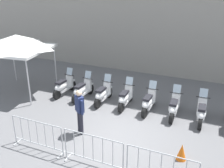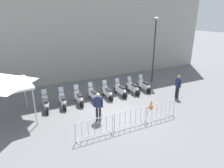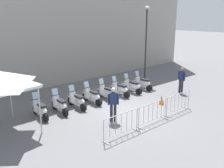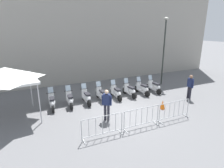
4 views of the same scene
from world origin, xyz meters
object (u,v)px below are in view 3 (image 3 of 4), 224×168
object	(u,v)px
motorcycle_0	(41,110)
barrier_segment_1	(153,113)
officer_near_row_end	(181,79)
motorcycle_4	(107,93)
motorcycle_7	(143,83)
motorcycle_5	(120,89)
barrier_segment_2	(178,103)
street_lamp	(146,37)
motorcycle_6	(132,86)
barrier_segment_0	(121,125)
traffic_cone	(162,100)
motorcycle_2	(78,101)
motorcycle_1	(60,105)
motorcycle_3	(93,96)
officer_mid_plaza	(113,102)

from	to	relation	value
motorcycle_0	barrier_segment_1	xyz separation A→B (m)	(3.20, -4.59, 0.07)
officer_near_row_end	barrier_segment_1	bearing A→B (deg)	-167.26
motorcycle_4	motorcycle_7	size ratio (longest dim) A/B	1.00
motorcycle_5	barrier_segment_2	xyz separation A→B (m)	(-0.10, -4.06, 0.07)
street_lamp	motorcycle_7	bearing A→B (deg)	-148.76
motorcycle_6	barrier_segment_1	bearing A→B (deg)	-131.65
motorcycle_5	barrier_segment_1	bearing A→B (deg)	-119.66
motorcycle_5	barrier_segment_0	distance (m)	5.48
barrier_segment_0	traffic_cone	xyz separation A→B (m)	(4.64, 0.75, -0.25)
motorcycle_5	traffic_cone	distance (m)	2.79
motorcycle_2	motorcycle_5	bearing A→B (deg)	-7.87
motorcycle_1	motorcycle_7	size ratio (longest dim) A/B	0.99
motorcycle_3	motorcycle_6	size ratio (longest dim) A/B	1.00
barrier_segment_0	officer_mid_plaza	size ratio (longest dim) A/B	1.14
motorcycle_7	motorcycle_6	bearing A→B (deg)	174.09
motorcycle_1	motorcycle_3	bearing A→B (deg)	-6.82
motorcycle_5	traffic_cone	size ratio (longest dim) A/B	3.14
motorcycle_3	officer_near_row_end	world-z (taller)	officer_near_row_end
motorcycle_1	motorcycle_6	world-z (taller)	same
officer_mid_plaza	barrier_segment_0	bearing A→B (deg)	-126.96
officer_mid_plaza	traffic_cone	distance (m)	3.77
motorcycle_4	barrier_segment_2	xyz separation A→B (m)	(0.98, -4.22, 0.07)
motorcycle_3	traffic_cone	world-z (taller)	motorcycle_3
barrier_segment_1	street_lamp	size ratio (longest dim) A/B	0.35
motorcycle_4	motorcycle_0	bearing A→B (deg)	171.47
motorcycle_3	barrier_segment_2	distance (m)	4.85
motorcycle_5	barrier_segment_2	bearing A→B (deg)	-91.35
motorcycle_5	traffic_cone	bearing A→B (deg)	-81.10
motorcycle_3	motorcycle_4	distance (m)	1.08
motorcycle_0	street_lamp	bearing A→B (deg)	1.02
barrier_segment_0	barrier_segment_1	bearing A→B (deg)	-7.72
barrier_segment_2	motorcycle_7	bearing A→B (deg)	59.43
motorcycle_2	motorcycle_4	bearing A→B (deg)	-7.45
motorcycle_0	motorcycle_6	size ratio (longest dim) A/B	0.99
motorcycle_6	officer_mid_plaza	distance (m)	4.78
motorcycle_4	officer_near_row_end	world-z (taller)	officer_near_row_end
motorcycle_6	barrier_segment_2	distance (m)	4.07
motorcycle_2	barrier_segment_1	xyz separation A→B (m)	(1.06, -4.23, 0.07)
motorcycle_2	motorcycle_1	bearing A→B (deg)	171.80
barrier_segment_0	barrier_segment_1	size ratio (longest dim) A/B	1.00
motorcycle_1	officer_mid_plaza	distance (m)	3.03
motorcycle_3	motorcycle_5	distance (m)	2.16
barrier_segment_2	traffic_cone	size ratio (longest dim) A/B	3.59
motorcycle_0	motorcycle_4	distance (m)	4.33
motorcycle_0	motorcycle_7	xyz separation A→B (m)	(7.50, -1.07, 0.00)
motorcycle_2	barrier_segment_1	distance (m)	4.36
motorcycle_4	barrier_segment_1	distance (m)	4.09
motorcycle_7	street_lamp	xyz separation A→B (m)	(2.05, 1.24, 2.95)
barrier_segment_2	traffic_cone	distance (m)	1.43
street_lamp	officer_mid_plaza	size ratio (longest dim) A/B	3.24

